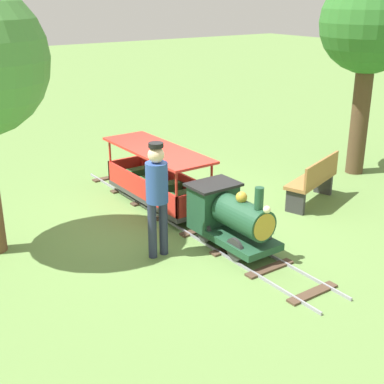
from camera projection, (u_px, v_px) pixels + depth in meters
name	position (u px, v px, depth m)	size (l,w,h in m)	color
ground_plane	(184.00, 220.00, 8.56)	(60.00, 60.00, 0.00)	#608442
track	(188.00, 221.00, 8.47)	(0.76, 6.05, 0.04)	gray
locomotive	(229.00, 215.00, 7.52)	(0.72, 1.45, 1.04)	#1E472D
passenger_car	(158.00, 182.00, 9.02)	(0.82, 2.35, 0.97)	#3F3F3F
conductor_person	(157.00, 191.00, 7.08)	(0.30, 0.30, 1.62)	#282D47
park_bench	(314.00, 181.00, 9.10)	(1.36, 0.79, 0.82)	olive
oak_tree_near	(370.00, 26.00, 9.84)	(1.87, 1.87, 3.85)	#4C3823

